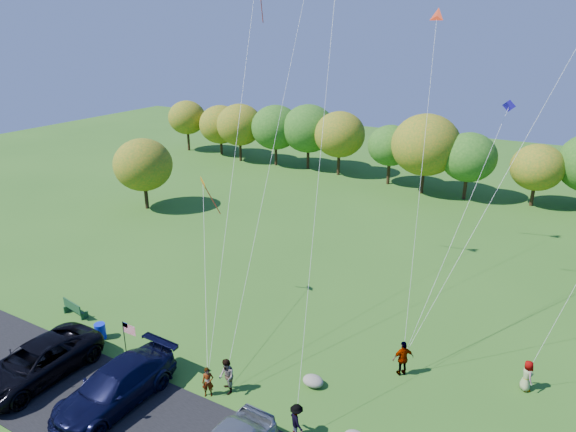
# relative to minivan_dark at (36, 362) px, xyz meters

# --- Properties ---
(ground) EXTENTS (140.00, 140.00, 0.00)m
(ground) POSITION_rel_minivan_dark_xyz_m (7.96, 4.01, -0.98)
(ground) COLOR #2D5F1B
(ground) RESTS_ON ground
(treeline) EXTENTS (75.07, 27.72, 8.44)m
(treeline) POSITION_rel_minivan_dark_xyz_m (10.80, 40.71, 3.91)
(treeline) COLOR #332112
(treeline) RESTS_ON ground
(minivan_dark) EXTENTS (3.10, 6.63, 1.83)m
(minivan_dark) POSITION_rel_minivan_dark_xyz_m (0.00, 0.00, 0.00)
(minivan_dark) COLOR black
(minivan_dark) RESTS_ON asphalt_lane
(minivan_navy) EXTENTS (2.82, 6.53, 1.87)m
(minivan_navy) POSITION_rel_minivan_dark_xyz_m (4.92, 0.67, 0.02)
(minivan_navy) COLOR black
(minivan_navy) RESTS_ON asphalt_lane
(flyer_a) EXTENTS (0.68, 0.64, 1.56)m
(flyer_a) POSITION_rel_minivan_dark_xyz_m (8.32, 3.31, -0.20)
(flyer_a) COLOR #4C4C59
(flyer_a) RESTS_ON ground
(flyer_b) EXTENTS (1.14, 1.12, 1.85)m
(flyer_b) POSITION_rel_minivan_dark_xyz_m (8.97, 3.97, -0.05)
(flyer_b) COLOR #4C4C59
(flyer_b) RESTS_ON ground
(flyer_c) EXTENTS (1.17, 1.08, 1.58)m
(flyer_c) POSITION_rel_minivan_dark_xyz_m (13.29, 3.21, -0.18)
(flyer_c) COLOR #4C4C59
(flyer_c) RESTS_ON ground
(flyer_d) EXTENTS (1.15, 1.13, 1.94)m
(flyer_d) POSITION_rel_minivan_dark_xyz_m (15.98, 9.60, -0.01)
(flyer_d) COLOR #4C4C59
(flyer_d) RESTS_ON ground
(flyer_e) EXTENTS (0.86, 0.95, 1.64)m
(flyer_e) POSITION_rel_minivan_dark_xyz_m (21.64, 11.50, -0.16)
(flyer_e) COLOR #4C4C59
(flyer_e) RESTS_ON ground
(park_bench) EXTENTS (1.88, 0.61, 1.04)m
(park_bench) POSITION_rel_minivan_dark_xyz_m (-3.44, 4.93, -0.42)
(park_bench) COLOR #163D21
(park_bench) RESTS_ON ground
(trash_barrel) EXTENTS (0.62, 0.62, 0.93)m
(trash_barrel) POSITION_rel_minivan_dark_xyz_m (-0.12, 4.10, -0.51)
(trash_barrel) COLOR #0E22D3
(trash_barrel) RESTS_ON ground
(flag_assembly) EXTENTS (0.90, 0.59, 2.44)m
(flag_assembly) POSITION_rel_minivan_dark_xyz_m (3.06, 3.32, 0.85)
(flag_assembly) COLOR black
(flag_assembly) RESTS_ON ground
(boulder_near) EXTENTS (1.08, 0.84, 0.54)m
(boulder_near) POSITION_rel_minivan_dark_xyz_m (12.41, 6.51, -0.71)
(boulder_near) COLOR gray
(boulder_near) RESTS_ON ground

